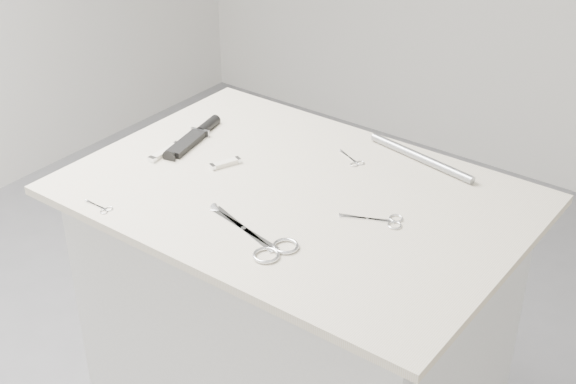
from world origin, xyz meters
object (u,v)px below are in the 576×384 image
Objects in this scene: embroidery_scissors_a at (384,221)px; embroidery_scissors_b at (353,160)px; large_shears at (264,243)px; pocket_knife_b at (225,164)px; tiny_scissors at (101,208)px; sheathed_knife at (197,135)px; metal_rail at (421,158)px; plinth at (295,351)px; pocket_knife_a at (165,151)px.

embroidery_scissors_a and embroidery_scissors_b have the same top height.
large_shears is 3.13× the size of pocket_knife_b.
embroidery_scissors_b is at bearing -26.14° from pocket_knife_b.
sheathed_knife is (-0.06, 0.37, 0.01)m from tiny_scissors.
metal_rail is (-0.07, 0.28, 0.01)m from embroidery_scissors_a.
plinth is 12.30× the size of tiny_scissors.
pocket_knife_b is at bearing 73.68° from tiny_scissors.
metal_rail reaches higher than large_shears.
tiny_scissors is at bearing -169.54° from pocket_knife_a.
metal_rail is at bearing 60.28° from embroidery_scissors_b.
embroidery_scissors_b is 0.45m from pocket_knife_a.
plinth is 0.60m from sheathed_knife.
embroidery_scissors_b is at bearing 57.98° from tiny_scissors.
tiny_scissors is at bearing -126.82° from metal_rail.
plinth is 0.64m from tiny_scissors.
pocket_knife_b reaches higher than tiny_scissors.
embroidery_scissors_a reaches higher than plinth.
embroidery_scissors_a is 0.42m from pocket_knife_b.
sheathed_knife is at bearing -135.82° from embroidery_scissors_b.
plinth is 0.52m from embroidery_scissors_a.
embroidery_scissors_a is at bearing -18.81° from embroidery_scissors_b.
pocket_knife_a is (-0.00, -0.11, -0.00)m from sheathed_knife.
embroidery_scissors_a is at bearing -87.78° from pocket_knife_a.
embroidery_scissors_b is at bearing 110.39° from large_shears.
pocket_knife_a is 0.35× the size of metal_rail.
pocket_knife_a is at bearing 173.27° from large_shears.
embroidery_scissors_a is 1.78× the size of tiny_scissors.
metal_rail is (0.08, 0.49, 0.01)m from large_shears.
tiny_scissors is 0.34× the size of sheathed_knife.
pocket_knife_b is 0.26× the size of metal_rail.
large_shears is 0.50m from sheathed_knife.
large_shears reaches higher than embroidery_scissors_b.
sheathed_knife reaches higher than large_shears.
large_shears reaches higher than tiny_scissors.
pocket_knife_a is at bearing 128.04° from pocket_knife_b.
pocket_knife_a reaches higher than embroidery_scissors_b.
large_shears is at bearing -113.68° from pocket_knife_a.
metal_rail reaches higher than plinth.
pocket_knife_a reaches higher than tiny_scissors.
pocket_knife_b reaches higher than plinth.
sheathed_knife is (-0.42, 0.27, 0.00)m from large_shears.
sheathed_knife is (-0.35, 0.06, 0.48)m from plinth.
tiny_scissors is (-0.51, -0.32, -0.00)m from embroidery_scissors_a.
sheathed_knife is at bearing 150.85° from embroidery_scissors_a.
large_shears is 1.84× the size of embroidery_scissors_a.
large_shears is at bearing -103.69° from pocket_knife_b.
embroidery_scissors_b is 0.16m from metal_rail.
embroidery_scissors_a is 0.60m from tiny_scissors.
tiny_scissors is 0.32m from pocket_knife_b.
tiny_scissors is at bearing 176.92° from sheathed_knife.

